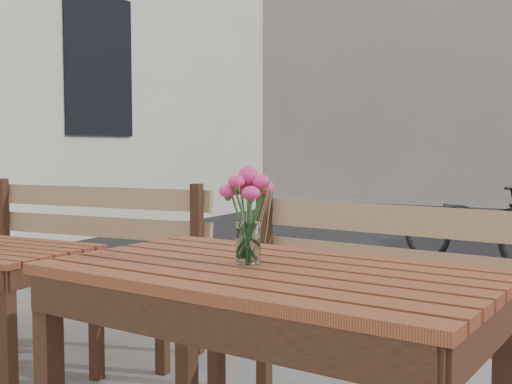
% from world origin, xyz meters
% --- Properties ---
extents(main_table, '(1.37, 0.88, 0.80)m').
position_xyz_m(main_table, '(-0.20, -0.14, 0.67)').
color(main_table, maroon).
rests_on(main_table, ground).
extents(main_bench, '(1.61, 0.66, 0.97)m').
position_xyz_m(main_bench, '(-0.02, 0.66, 0.59)').
color(main_bench, '#9C7D51').
rests_on(main_bench, ground).
extents(main_vase, '(0.16, 0.16, 0.29)m').
position_xyz_m(main_vase, '(-0.28, -0.12, 0.98)').
color(main_vase, white).
rests_on(main_vase, main_table).
extents(second_bench, '(1.59, 0.57, 0.97)m').
position_xyz_m(second_bench, '(-2.02, 1.02, 0.59)').
color(second_bench, '#9C7D51').
rests_on(second_bench, ground).
extents(bicycle, '(1.61, 0.93, 0.80)m').
position_xyz_m(bicycle, '(-0.41, 4.71, 0.40)').
color(bicycle, black).
rests_on(bicycle, ground).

